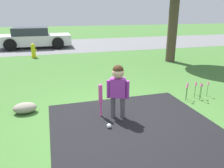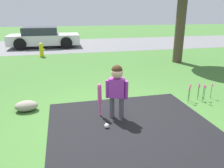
{
  "view_description": "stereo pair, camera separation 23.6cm",
  "coord_description": "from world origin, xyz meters",
  "px_view_note": "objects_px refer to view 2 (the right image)",
  "views": [
    {
      "loc": [
        -1.17,
        -3.69,
        2.0
      ],
      "look_at": [
        0.05,
        0.44,
        0.57
      ],
      "focal_mm": 35.0,
      "sensor_mm": 36.0,
      "label": 1
    },
    {
      "loc": [
        -0.94,
        -3.75,
        2.0
      ],
      "look_at": [
        0.05,
        0.44,
        0.57
      ],
      "focal_mm": 35.0,
      "sensor_mm": 36.0,
      "label": 2
    }
  ],
  "objects_px": {
    "fire_hydrant": "(41,50)",
    "baseball_bat": "(100,95)",
    "child": "(117,84)",
    "parked_car": "(44,37)",
    "sports_ball": "(107,126)"
  },
  "relations": [
    {
      "from": "child",
      "to": "baseball_bat",
      "type": "distance_m",
      "value": 0.43
    },
    {
      "from": "child",
      "to": "parked_car",
      "type": "bearing_deg",
      "value": 124.13
    },
    {
      "from": "child",
      "to": "parked_car",
      "type": "relative_size",
      "value": 0.27
    },
    {
      "from": "baseball_bat",
      "to": "sports_ball",
      "type": "relative_size",
      "value": 8.06
    },
    {
      "from": "child",
      "to": "sports_ball",
      "type": "bearing_deg",
      "value": -104.74
    },
    {
      "from": "sports_ball",
      "to": "fire_hydrant",
      "type": "bearing_deg",
      "value": 102.51
    },
    {
      "from": "parked_car",
      "to": "child",
      "type": "bearing_deg",
      "value": -78.33
    },
    {
      "from": "baseball_bat",
      "to": "fire_hydrant",
      "type": "height_order",
      "value": "baseball_bat"
    },
    {
      "from": "baseball_bat",
      "to": "fire_hydrant",
      "type": "relative_size",
      "value": 1.05
    },
    {
      "from": "sports_ball",
      "to": "fire_hydrant",
      "type": "distance_m",
      "value": 7.3
    },
    {
      "from": "child",
      "to": "parked_car",
      "type": "height_order",
      "value": "parked_car"
    },
    {
      "from": "baseball_bat",
      "to": "parked_car",
      "type": "distance_m",
      "value": 9.81
    },
    {
      "from": "baseball_bat",
      "to": "parked_car",
      "type": "relative_size",
      "value": 0.17
    },
    {
      "from": "sports_ball",
      "to": "parked_car",
      "type": "distance_m",
      "value": 10.33
    },
    {
      "from": "fire_hydrant",
      "to": "baseball_bat",
      "type": "bearing_deg",
      "value": -76.81
    }
  ]
}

